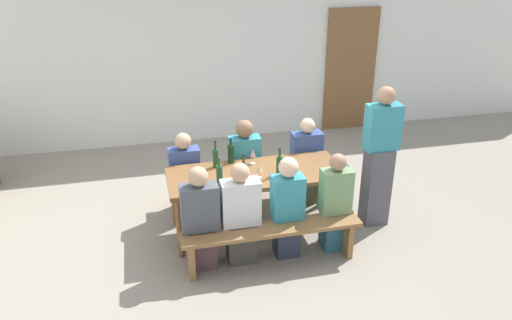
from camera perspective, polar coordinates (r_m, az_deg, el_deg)
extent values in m
plane|color=gray|center=(5.94, 0.00, -7.94)|extent=(24.00, 24.00, 0.00)
cube|color=silver|center=(8.22, -5.23, 13.23)|extent=(14.00, 0.20, 3.20)
cube|color=brown|center=(8.88, 10.80, 10.10)|extent=(0.90, 0.06, 2.10)
cube|color=brown|center=(5.58, 0.00, -1.64)|extent=(1.99, 0.79, 0.05)
cylinder|color=brown|center=(5.35, -8.77, -7.77)|extent=(0.07, 0.07, 0.70)
cylinder|color=brown|center=(5.74, 9.74, -5.47)|extent=(0.07, 0.07, 0.70)
cylinder|color=brown|center=(5.93, -9.40, -4.40)|extent=(0.07, 0.07, 0.70)
cylinder|color=brown|center=(6.29, 7.40, -2.54)|extent=(0.07, 0.07, 0.70)
cube|color=olive|center=(5.14, 1.84, -7.91)|extent=(1.89, 0.30, 0.04)
cube|color=olive|center=(5.14, -7.48, -11.15)|extent=(0.06, 0.24, 0.41)
cube|color=olive|center=(5.51, 10.39, -8.67)|extent=(0.06, 0.24, 0.41)
cube|color=olive|center=(6.32, -1.48, -1.35)|extent=(1.89, 0.30, 0.04)
cube|color=olive|center=(6.32, -8.96, -3.95)|extent=(0.06, 0.24, 0.41)
cube|color=olive|center=(6.63, 5.68, -2.36)|extent=(0.06, 0.24, 0.41)
cylinder|color=#194723|center=(5.67, -4.66, 0.21)|extent=(0.07, 0.07, 0.22)
cylinder|color=#194723|center=(5.61, -4.72, 1.65)|extent=(0.02, 0.02, 0.09)
cylinder|color=black|center=(5.59, -4.74, 2.15)|extent=(0.03, 0.03, 0.01)
cylinder|color=#194723|center=(5.48, 2.72, -0.67)|extent=(0.07, 0.07, 0.21)
cylinder|color=#194723|center=(5.42, 2.75, 0.78)|extent=(0.03, 0.03, 0.10)
cylinder|color=black|center=(5.40, 2.76, 1.30)|extent=(0.03, 0.03, 0.01)
cylinder|color=#143319|center=(5.77, -2.90, 0.72)|extent=(0.08, 0.08, 0.22)
cylinder|color=#143319|center=(5.71, -2.93, 2.06)|extent=(0.03, 0.03, 0.07)
cylinder|color=black|center=(5.70, -2.94, 2.44)|extent=(0.03, 0.03, 0.01)
cylinder|color=#234C2D|center=(5.20, -4.21, -1.93)|extent=(0.07, 0.07, 0.25)
cylinder|color=#234C2D|center=(5.13, -4.26, -0.34)|extent=(0.02, 0.02, 0.07)
cylinder|color=black|center=(5.11, -4.28, 0.08)|extent=(0.03, 0.03, 0.01)
cylinder|color=#332814|center=(5.25, -1.43, -1.66)|extent=(0.07, 0.07, 0.24)
cylinder|color=#332814|center=(5.17, -1.45, 0.01)|extent=(0.02, 0.02, 0.09)
cylinder|color=black|center=(5.15, -1.46, 0.56)|extent=(0.03, 0.03, 0.01)
cylinder|color=silver|center=(5.48, 3.64, -1.90)|extent=(0.06, 0.06, 0.01)
cylinder|color=silver|center=(5.46, 3.65, -1.46)|extent=(0.01, 0.01, 0.09)
cone|color=beige|center=(5.42, 3.67, -0.66)|extent=(0.07, 0.07, 0.08)
cylinder|color=silver|center=(5.31, -7.00, -2.91)|extent=(0.06, 0.06, 0.01)
cylinder|color=silver|center=(5.30, -7.02, -2.59)|extent=(0.01, 0.01, 0.06)
cone|color=maroon|center=(5.27, -7.06, -1.91)|extent=(0.08, 0.08, 0.08)
cylinder|color=silver|center=(5.78, -0.37, -0.39)|extent=(0.06, 0.06, 0.01)
cylinder|color=silver|center=(5.76, -0.37, 0.02)|extent=(0.01, 0.01, 0.08)
cone|color=#D18C93|center=(5.72, -0.37, 0.82)|extent=(0.06, 0.06, 0.09)
cylinder|color=silver|center=(5.44, 0.38, -2.02)|extent=(0.06, 0.06, 0.01)
cylinder|color=silver|center=(5.43, 0.38, -1.67)|extent=(0.01, 0.01, 0.07)
cone|color=beige|center=(5.39, 0.38, -0.93)|extent=(0.08, 0.08, 0.08)
cube|color=#563A42|center=(5.26, -6.25, -9.88)|extent=(0.28, 0.24, 0.45)
cube|color=#4C515B|center=(5.01, -6.50, -5.44)|extent=(0.38, 0.20, 0.49)
sphere|color=tan|center=(4.85, -6.68, -1.91)|extent=(0.20, 0.20, 0.20)
cube|color=#403D38|center=(5.31, -1.72, -9.34)|extent=(0.30, 0.24, 0.45)
cube|color=silver|center=(5.07, -1.79, -4.92)|extent=(0.40, 0.20, 0.49)
sphere|color=tan|center=(4.91, -1.84, -1.45)|extent=(0.19, 0.19, 0.19)
cube|color=#292F40|center=(5.42, 3.52, -8.64)|extent=(0.25, 0.24, 0.45)
cube|color=teal|center=(5.18, 3.65, -4.31)|extent=(0.33, 0.20, 0.48)
sphere|color=beige|center=(5.02, 3.76, -0.85)|extent=(0.21, 0.21, 0.21)
cube|color=#26566A|center=(5.58, 8.84, -7.85)|extent=(0.24, 0.24, 0.45)
cube|color=#729966|center=(5.34, 9.16, -3.55)|extent=(0.32, 0.20, 0.50)
sphere|color=#A87A5B|center=(5.20, 9.41, -0.24)|extent=(0.18, 0.18, 0.18)
cube|color=#503840|center=(6.19, -7.99, -4.35)|extent=(0.27, 0.24, 0.45)
cube|color=#384C8C|center=(5.99, -8.23, -0.63)|extent=(0.37, 0.20, 0.43)
sphere|color=tan|center=(5.86, -8.41, 2.16)|extent=(0.20, 0.20, 0.20)
cube|color=#275763|center=(6.28, -1.26, -3.63)|extent=(0.28, 0.24, 0.45)
cube|color=teal|center=(6.07, -1.30, 0.39)|extent=(0.38, 0.20, 0.51)
sphere|color=#846047|center=(5.93, -1.33, 3.61)|extent=(0.22, 0.22, 0.22)
cube|color=#47543B|center=(6.48, 5.65, -2.83)|extent=(0.29, 0.24, 0.45)
cube|color=#384C8C|center=(6.28, 5.83, 1.02)|extent=(0.38, 0.20, 0.50)
sphere|color=beige|center=(6.15, 5.96, 3.95)|extent=(0.19, 0.19, 0.19)
cube|color=#52515B|center=(6.03, 13.65, -2.93)|extent=(0.29, 0.24, 0.96)
cube|color=teal|center=(5.73, 14.37, 3.68)|extent=(0.38, 0.20, 0.53)
sphere|color=#A87A5B|center=(5.62, 14.75, 7.17)|extent=(0.21, 0.21, 0.21)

